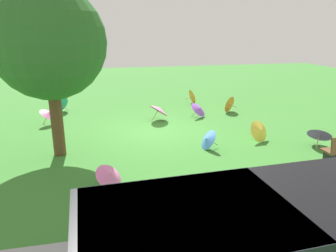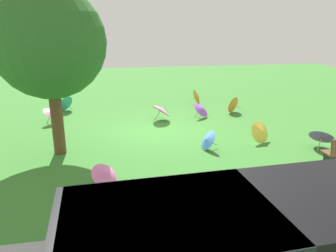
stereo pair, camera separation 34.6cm
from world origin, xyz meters
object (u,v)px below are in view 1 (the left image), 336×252
parasol_blue_0 (207,139)px  parasol_orange_3 (228,104)px  parasol_orange_0 (194,96)px  shade_tree (49,43)px  parasol_teal_0 (60,104)px  parasol_pink_1 (110,175)px  parasol_pink_0 (159,109)px  parasol_purple_0 (199,109)px  van_dark (243,245)px  parasol_yellow_0 (260,131)px  parasol_purple_1 (320,133)px  parasol_pink_2 (49,113)px

parasol_blue_0 → parasol_orange_3: 4.83m
parasol_orange_0 → shade_tree: bearing=43.6°
parasol_teal_0 → parasol_pink_1: 7.98m
parasol_pink_0 → parasol_pink_1: parasol_pink_0 is taller
parasol_pink_0 → parasol_purple_0: size_ratio=1.13×
shade_tree → parasol_blue_0: (-4.44, 0.52, -2.91)m
parasol_purple_0 → van_dark: bearing=75.6°
parasol_pink_1 → parasol_purple_0: bearing=-125.1°
shade_tree → parasol_pink_0: (-3.57, -2.92, -2.74)m
van_dark → parasol_blue_0: (-1.49, -5.66, -0.60)m
parasol_orange_3 → parasol_purple_0: bearing=20.9°
parasol_pink_0 → parasol_pink_1: bearing=68.0°
parasol_purple_0 → parasol_pink_1: size_ratio=1.07×
parasol_purple_0 → shade_tree: bearing=30.0°
parasol_yellow_0 → shade_tree: bearing=-1.9°
parasol_orange_3 → parasol_pink_1: bearing=48.5°
parasol_pink_1 → parasol_purple_1: 6.80m
shade_tree → parasol_orange_3: 8.28m
parasol_purple_0 → parasol_pink_1: (3.95, 5.61, -0.00)m
parasol_purple_0 → parasol_pink_2: size_ratio=1.09×
parasol_pink_2 → parasol_blue_0: bearing=143.5°
shade_tree → parasol_pink_0: shade_tree is taller
parasol_pink_0 → parasol_blue_0: 3.55m
parasol_blue_0 → parasol_orange_0: size_ratio=0.94×
parasol_blue_0 → van_dark: bearing=75.2°
parasol_pink_0 → parasol_pink_1: size_ratio=1.21×
parasol_pink_1 → parasol_teal_0: bearing=-76.5°
van_dark → parasol_purple_1: bearing=-134.6°
shade_tree → parasol_pink_0: size_ratio=4.48×
parasol_purple_1 → parasol_purple_0: bearing=-56.9°
parasol_pink_0 → parasol_pink_2: (4.28, -0.37, -0.03)m
van_dark → parasol_orange_3: bearing=-111.7°
parasol_pink_0 → shade_tree: bearing=39.2°
parasol_orange_3 → shade_tree: bearing=28.1°
parasol_blue_0 → parasol_pink_2: bearing=-36.5°
parasol_orange_0 → parasol_pink_1: bearing=61.2°
parasol_pink_0 → parasol_orange_3: parasol_pink_0 is taller
parasol_purple_0 → parasol_pink_0: bearing=4.9°
parasol_pink_0 → parasol_blue_0: bearing=104.2°
parasol_teal_0 → shade_tree: bearing=95.3°
shade_tree → parasol_pink_2: (0.70, -3.29, -2.77)m
parasol_blue_0 → parasol_pink_1: 3.68m
shade_tree → parasol_blue_0: shade_tree is taller
parasol_yellow_0 → parasol_blue_0: 1.97m
shade_tree → parasol_blue_0: 5.34m
parasol_orange_0 → parasol_pink_1: parasol_orange_0 is taller
shade_tree → parasol_teal_0: bearing=-84.7°
parasol_orange_0 → parasol_pink_2: size_ratio=0.88×
parasol_pink_1 → parasol_blue_0: bearing=-146.6°
parasol_pink_0 → parasol_blue_0: size_ratio=1.50×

